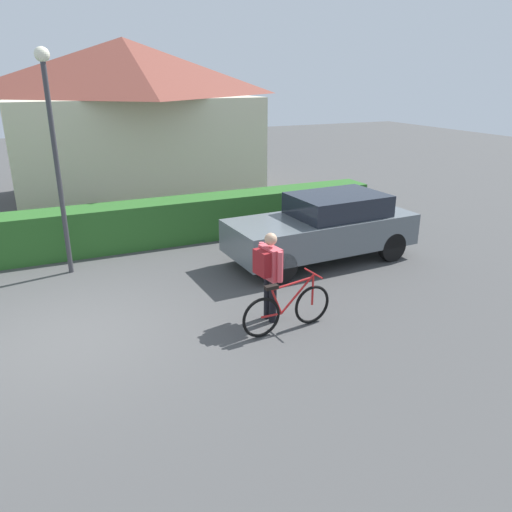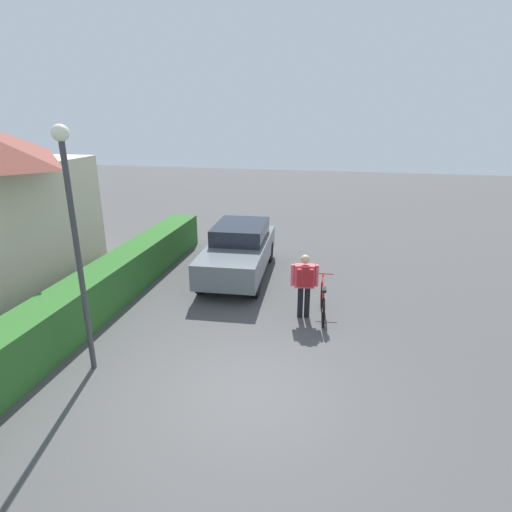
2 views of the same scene
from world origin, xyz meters
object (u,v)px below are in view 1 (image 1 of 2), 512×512
bicycle (288,309)px  street_lamp (53,135)px  person_rider (269,269)px  parked_car_near (324,227)px

bicycle → street_lamp: 5.73m
person_rider → street_lamp: (-2.89, 3.74, 1.93)m
bicycle → street_lamp: bearing=125.9°
person_rider → street_lamp: size_ratio=0.35×
parked_car_near → bicycle: size_ratio=2.58×
person_rider → parked_car_near: bearing=41.9°
person_rider → bicycle: bearing=-72.8°
parked_car_near → person_rider: 3.25m
parked_car_near → bicycle: bearing=-131.2°
bicycle → person_rider: bearing=107.2°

